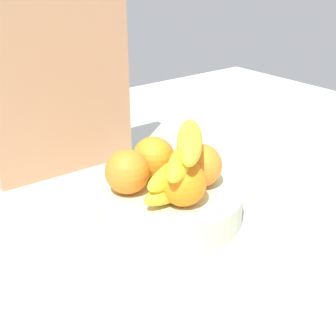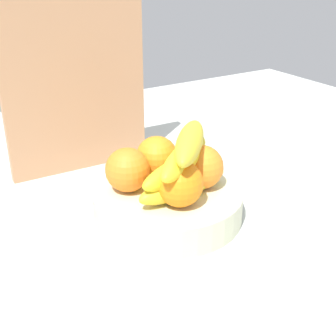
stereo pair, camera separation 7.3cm
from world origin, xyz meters
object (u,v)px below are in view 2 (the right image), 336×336
Objects in this scene: orange_front_left at (128,170)px; jar_lid at (311,210)px; orange_center at (201,167)px; fruit_bowl at (168,203)px; orange_back_left at (157,157)px; cutting_board at (75,80)px; orange_front_right at (179,184)px; banana_bunch at (185,163)px.

jar_lid is at bearing -30.03° from orange_front_left.
orange_center is at bearing 147.85° from jar_lid.
jar_lid is (21.15, -11.77, -1.89)cm from fruit_bowl.
fruit_bowl is at bearing -102.04° from orange_back_left.
cutting_board is at bearing 124.38° from jar_lid.
banana_bunch reaches higher than orange_front_right.
orange_front_left is at bearing 140.05° from banana_bunch.
orange_center is 8.32cm from orange_back_left.
orange_front_right is 4.13cm from banana_bunch.
fruit_bowl is 8.22cm from orange_back_left.
orange_center is 0.20× the size of cutting_board.
jar_lid is (25.78, -37.67, -17.44)cm from cutting_board.
banana_bunch is at bearing -54.80° from fruit_bowl.
banana_bunch reaches higher than fruit_bowl.
fruit_bowl is 3.39× the size of orange_center.
jar_lid is at bearing -40.75° from orange_back_left.
jar_lid is (22.28, -6.90, -7.94)cm from orange_front_right.
orange_front_left is 31.67cm from jar_lid.
cutting_board reaches higher than orange_front_right.
orange_back_left is at bearing 77.96° from fruit_bowl.
orange_center is 30.90cm from cutting_board.
orange_center is 20.38cm from jar_lid.
cutting_board is at bearing 96.49° from orange_front_right.
fruit_bowl is at bearing 125.20° from banana_bunch.
cutting_board is at bearing 105.80° from orange_back_left.
fruit_bowl is 8.85cm from orange_front_left.
orange_back_left is (-4.10, 7.23, 0.00)cm from orange_center.
banana_bunch is (1.63, -2.32, 7.75)cm from fruit_bowl.
orange_front_left is 0.20× the size of cutting_board.
fruit_bowl is 30.56cm from cutting_board.
orange_front_left is (-5.39, 3.57, 6.04)cm from fruit_bowl.
orange_back_left is 7.96cm from banana_bunch.
orange_front_left is 6.82cm from orange_back_left.
banana_bunch is at bearing -171.67° from orange_center.
orange_front_right and orange_center have the same top height.
jar_lid is (19.99, -17.22, -7.94)cm from orange_back_left.
orange_front_left is 1.03× the size of jar_lid.
orange_center is at bearing 8.33° from banana_bunch.
orange_front_left is 11.92cm from orange_center.
orange_front_left is 24.28cm from cutting_board.
orange_front_left reaches higher than jar_lid.
banana_bunch is (7.03, -5.89, 1.70)cm from orange_front_left.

